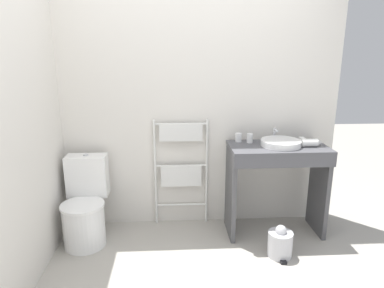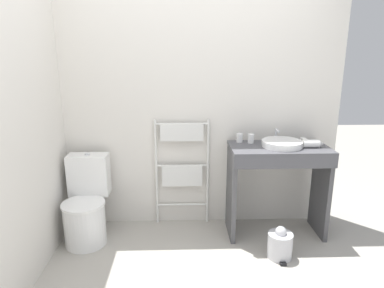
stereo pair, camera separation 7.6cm
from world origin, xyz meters
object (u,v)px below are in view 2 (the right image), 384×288
object	(u,v)px
toilet	(86,207)
towel_radiator	(182,160)
sink_basin	(282,143)
trash_bin	(280,244)
cup_near_wall	(240,138)
hair_dryer	(311,143)
cup_near_edge	(251,139)

from	to	relation	value
toilet	towel_radiator	xyz separation A→B (m)	(0.89, 0.28, 0.36)
toilet	towel_radiator	distance (m)	1.00
sink_basin	trash_bin	world-z (taller)	sink_basin
trash_bin	cup_near_wall	bearing A→B (deg)	115.85
cup_near_wall	hair_dryer	distance (m)	0.65
sink_basin	trash_bin	xyz separation A→B (m)	(-0.08, -0.41, -0.79)
towel_radiator	trash_bin	xyz separation A→B (m)	(0.83, -0.64, -0.57)
towel_radiator	cup_near_edge	bearing A→B (deg)	-8.36
sink_basin	hair_dryer	xyz separation A→B (m)	(0.26, -0.03, 0.01)
cup_near_wall	cup_near_edge	bearing A→B (deg)	-21.46
sink_basin	cup_near_edge	size ratio (longest dim) A/B	4.20
hair_dryer	trash_bin	world-z (taller)	hair_dryer
towel_radiator	cup_near_wall	distance (m)	0.60
cup_near_wall	trash_bin	xyz separation A→B (m)	(0.28, -0.58, -0.80)
toilet	trash_bin	world-z (taller)	toilet
toilet	trash_bin	bearing A→B (deg)	-11.74
towel_radiator	cup_near_edge	xyz separation A→B (m)	(0.65, -0.10, 0.24)
toilet	cup_near_edge	bearing A→B (deg)	6.69
sink_basin	hair_dryer	world-z (taller)	hair_dryer
cup_near_edge	trash_bin	xyz separation A→B (m)	(0.18, -0.54, -0.80)
cup_near_wall	trash_bin	world-z (taller)	cup_near_wall
trash_bin	hair_dryer	bearing A→B (deg)	48.23
towel_radiator	trash_bin	size ratio (longest dim) A/B	3.76
sink_basin	cup_near_wall	world-z (taller)	cup_near_wall
cup_near_edge	trash_bin	bearing A→B (deg)	-71.57
towel_radiator	trash_bin	distance (m)	1.19
cup_near_wall	towel_radiator	bearing A→B (deg)	174.18
towel_radiator	hair_dryer	xyz separation A→B (m)	(1.18, -0.25, 0.23)
towel_radiator	toilet	bearing A→B (deg)	-162.74
toilet	cup_near_edge	xyz separation A→B (m)	(1.55, 0.18, 0.59)
towel_radiator	trash_bin	bearing A→B (deg)	-37.36
towel_radiator	sink_basin	distance (m)	0.97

